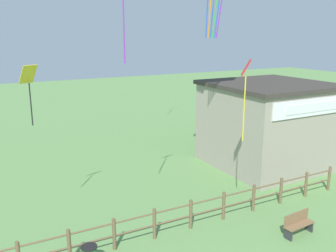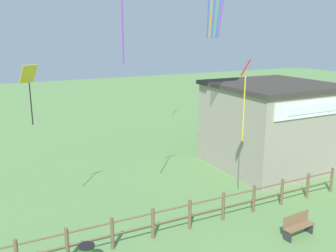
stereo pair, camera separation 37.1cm
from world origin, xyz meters
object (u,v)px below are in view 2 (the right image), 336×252
(seaside_building, at_px, (271,124))
(kite_yellow_diamond, at_px, (29,83))
(park_bench_near_fence, at_px, (298,225))
(kite_red_diamond, at_px, (245,87))

(seaside_building, bearing_deg, kite_yellow_diamond, -172.95)
(park_bench_near_fence, xyz_separation_m, kite_yellow_diamond, (-9.03, 5.38, 5.57))
(seaside_building, height_order, park_bench_near_fence, seaside_building)
(seaside_building, relative_size, kite_red_diamond, 2.01)
(park_bench_near_fence, relative_size, kite_red_diamond, 0.44)
(seaside_building, height_order, kite_yellow_diamond, kite_yellow_diamond)
(seaside_building, xyz_separation_m, kite_yellow_diamond, (-13.76, -1.70, 3.52))
(kite_red_diamond, bearing_deg, kite_yellow_diamond, 156.56)
(kite_red_diamond, bearing_deg, seaside_building, 39.60)
(park_bench_near_fence, height_order, kite_yellow_diamond, kite_yellow_diamond)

